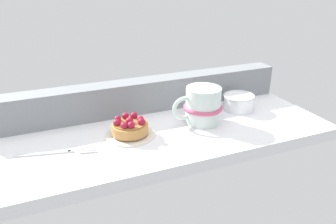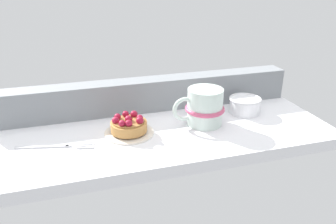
# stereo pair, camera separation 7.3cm
# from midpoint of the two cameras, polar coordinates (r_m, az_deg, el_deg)

# --- Properties ---
(ground_plane) EXTENTS (0.77, 0.30, 0.03)m
(ground_plane) POSITION_cam_midpoint_polar(r_m,az_deg,el_deg) (0.75, -4.25, -4.07)
(ground_plane) COLOR white
(window_rail_back) EXTENTS (0.75, 0.06, 0.08)m
(window_rail_back) POSITION_cam_midpoint_polar(r_m,az_deg,el_deg) (0.84, -7.09, 2.79)
(window_rail_back) COLOR gray
(window_rail_back) RESTS_ON ground_plane
(dessert_plate) EXTENTS (0.11, 0.11, 0.01)m
(dessert_plate) POSITION_cam_midpoint_polar(r_m,az_deg,el_deg) (0.73, -9.41, -3.81)
(dessert_plate) COLOR silver
(dessert_plate) RESTS_ON ground_plane
(raspberry_tart) EXTENTS (0.08, 0.08, 0.04)m
(raspberry_tart) POSITION_cam_midpoint_polar(r_m,az_deg,el_deg) (0.72, -9.52, -2.49)
(raspberry_tart) COLOR #B77F42
(raspberry_tart) RESTS_ON dessert_plate
(coffee_mug) EXTENTS (0.12, 0.09, 0.09)m
(coffee_mug) POSITION_cam_midpoint_polar(r_m,az_deg,el_deg) (0.76, 3.29, 0.95)
(coffee_mug) COLOR silver
(coffee_mug) RESTS_ON ground_plane
(dessert_fork) EXTENTS (0.16, 0.05, 0.01)m
(dessert_fork) POSITION_cam_midpoint_polar(r_m,az_deg,el_deg) (0.70, -21.29, -6.46)
(dessert_fork) COLOR silver
(dessert_fork) RESTS_ON ground_plane
(sugar_bowl) EXTENTS (0.08, 0.08, 0.04)m
(sugar_bowl) POSITION_cam_midpoint_polar(r_m,az_deg,el_deg) (0.85, 9.69, 1.71)
(sugar_bowl) COLOR white
(sugar_bowl) RESTS_ON ground_plane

